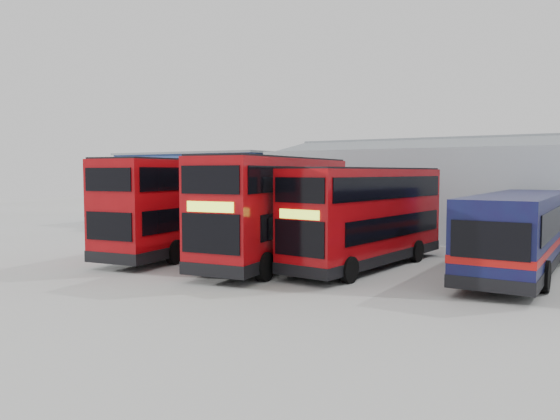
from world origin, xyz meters
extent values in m
plane|color=#A6A7A1|center=(0.00, 0.00, 0.00)|extent=(120.00, 120.00, 0.00)
cube|color=navy|center=(-14.00, 18.00, 2.50)|extent=(12.00, 8.00, 5.00)
cube|color=slate|center=(-14.00, 18.00, 5.05)|extent=(12.30, 8.30, 0.15)
cube|color=#5091E4|center=(-14.00, 13.90, 3.00)|extent=(3.96, 0.15, 1.40)
cube|color=#969DA4|center=(8.00, 20.00, 2.50)|extent=(30.00, 12.00, 5.00)
cube|color=slate|center=(8.00, 17.20, 5.25)|extent=(30.50, 6.33, 1.29)
cube|color=slate|center=(8.00, 22.80, 5.25)|extent=(30.50, 6.33, 1.29)
cube|color=#A0090E|center=(-5.54, 5.28, 2.30)|extent=(3.70, 10.40, 3.93)
cube|color=black|center=(-5.54, 5.28, 0.53)|extent=(3.74, 10.45, 0.44)
cube|color=black|center=(-4.27, 5.05, 1.84)|extent=(1.14, 8.56, 0.92)
cube|color=black|center=(-6.71, 4.74, 1.84)|extent=(1.14, 8.56, 0.92)
cube|color=black|center=(-4.32, 5.43, 3.49)|extent=(1.27, 9.52, 0.92)
cube|color=black|center=(-6.76, 5.12, 3.49)|extent=(1.27, 9.52, 0.92)
cube|color=black|center=(-6.19, 10.34, 1.74)|extent=(2.17, 0.33, 1.31)
cube|color=black|center=(-6.19, 10.34, 3.49)|extent=(2.17, 0.33, 0.92)
cube|color=#ADD02B|center=(-6.19, 10.35, 2.62)|extent=(1.74, 0.26, 0.34)
cube|color=black|center=(-4.89, 0.21, 1.74)|extent=(2.12, 0.32, 1.07)
cube|color=black|center=(-4.89, 0.21, 3.49)|extent=(2.12, 0.32, 0.87)
cube|color=black|center=(-5.54, 5.28, 4.28)|extent=(3.53, 10.24, 0.10)
cylinder|color=black|center=(-4.84, 8.94, 0.50)|extent=(0.44, 1.04, 1.01)
cylinder|color=black|center=(-7.15, 8.64, 0.50)|extent=(0.44, 1.04, 1.01)
cylinder|color=black|center=(-4.06, 2.88, 0.50)|extent=(0.44, 1.04, 1.01)
cylinder|color=black|center=(-6.37, 2.58, 0.50)|extent=(0.44, 1.04, 1.01)
cube|color=#A0090E|center=(-0.61, 5.28, 2.32)|extent=(3.57, 10.47, 3.96)
cube|color=black|center=(-0.61, 5.28, 0.54)|extent=(3.61, 10.51, 0.44)
cube|color=black|center=(-1.89, 5.53, 1.86)|extent=(1.02, 8.65, 0.93)
cube|color=black|center=(0.57, 5.81, 1.86)|extent=(1.02, 8.65, 0.93)
cube|color=black|center=(-1.85, 5.14, 3.52)|extent=(1.13, 9.62, 0.93)
cube|color=black|center=(0.62, 5.42, 3.52)|extent=(1.13, 9.62, 0.93)
cube|color=black|center=(-0.04, 0.16, 1.76)|extent=(2.19, 0.29, 1.32)
cube|color=black|center=(-0.04, 0.16, 3.52)|extent=(2.19, 0.29, 0.93)
cube|color=#ADD02B|center=(-0.04, 0.15, 2.64)|extent=(1.75, 0.23, 0.34)
cube|color=black|center=(-1.19, 10.40, 1.76)|extent=(2.14, 0.29, 1.07)
cube|color=black|center=(-1.19, 10.40, 3.52)|extent=(2.14, 0.29, 0.88)
cube|color=black|center=(-0.61, 5.28, 4.32)|extent=(3.41, 10.30, 0.10)
cylinder|color=black|center=(-1.38, 1.61, 0.51)|extent=(0.42, 1.04, 1.02)
cylinder|color=black|center=(0.95, 1.87, 0.51)|extent=(0.42, 1.04, 1.02)
cylinder|color=black|center=(-2.07, 7.72, 0.51)|extent=(0.42, 1.04, 1.02)
cylinder|color=black|center=(0.26, 7.98, 0.51)|extent=(0.42, 1.04, 1.02)
cube|color=#A0090E|center=(2.89, 6.40, 2.09)|extent=(3.21, 9.45, 3.57)
cube|color=black|center=(2.89, 6.40, 0.48)|extent=(3.25, 9.48, 0.40)
cube|color=black|center=(1.81, 6.88, 1.68)|extent=(0.91, 7.80, 0.84)
cube|color=black|center=(4.04, 6.63, 1.68)|extent=(0.91, 7.80, 0.84)
cube|color=black|center=(1.77, 6.53, 3.17)|extent=(1.01, 8.68, 0.84)
cube|color=black|center=(4.00, 6.28, 3.17)|extent=(1.01, 8.68, 0.84)
cube|color=black|center=(2.37, 1.78, 1.59)|extent=(1.98, 0.26, 1.19)
cube|color=black|center=(2.37, 1.78, 3.17)|extent=(1.98, 0.26, 0.84)
cube|color=#ADD02B|center=(2.37, 1.77, 2.38)|extent=(1.58, 0.21, 0.31)
cube|color=black|center=(3.40, 11.02, 1.59)|extent=(1.93, 0.26, 0.97)
cube|color=black|center=(3.40, 11.02, 3.17)|extent=(1.93, 0.26, 0.79)
cube|color=black|center=(2.89, 6.40, 3.90)|extent=(3.07, 9.30, 0.09)
cylinder|color=black|center=(1.48, 3.32, 0.46)|extent=(0.38, 0.94, 0.92)
cylinder|color=black|center=(3.58, 3.09, 0.46)|extent=(0.38, 0.94, 0.92)
cylinder|color=black|center=(2.09, 8.84, 0.46)|extent=(0.38, 0.94, 0.92)
cylinder|color=black|center=(4.19, 8.61, 0.46)|extent=(0.38, 0.94, 0.92)
cube|color=#0E153E|center=(8.24, 7.96, 1.65)|extent=(2.59, 10.89, 2.62)
cube|color=black|center=(8.24, 7.96, 0.52)|extent=(2.63, 10.93, 0.39)
cube|color=#A80E0C|center=(8.24, 7.96, 1.18)|extent=(2.62, 10.92, 0.25)
cube|color=black|center=(9.49, 7.65, 2.07)|extent=(0.15, 9.08, 0.94)
cube|color=black|center=(6.98, 7.67, 2.07)|extent=(0.15, 9.08, 0.94)
cube|color=black|center=(8.30, 13.41, 1.83)|extent=(2.22, 0.07, 1.28)
cube|color=black|center=(8.18, 2.51, 1.83)|extent=(2.17, 0.07, 1.09)
cylinder|color=black|center=(7.10, 11.82, 0.51)|extent=(0.33, 1.03, 1.03)
cylinder|color=black|center=(9.39, 4.88, 0.51)|extent=(0.33, 1.03, 1.03)
cylinder|color=black|center=(7.02, 4.91, 0.51)|extent=(0.33, 1.03, 1.03)
cube|color=silver|center=(-16.35, 13.16, 1.29)|extent=(2.28, 5.23, 1.95)
cube|color=black|center=(-16.23, 10.57, 1.59)|extent=(1.85, 0.13, 0.72)
cube|color=black|center=(-17.32, 11.47, 1.59)|extent=(0.09, 0.93, 0.62)
cube|color=black|center=(-15.23, 11.56, 1.59)|extent=(0.09, 0.93, 0.62)
cylinder|color=black|center=(-17.26, 11.37, 0.37)|extent=(0.28, 0.75, 0.74)
cylinder|color=black|center=(-15.28, 11.46, 0.37)|extent=(0.28, 0.75, 0.74)
cylinder|color=black|center=(-17.41, 14.86, 0.37)|extent=(0.28, 0.75, 0.74)
cylinder|color=black|center=(-15.44, 14.95, 0.37)|extent=(0.28, 0.75, 0.74)
camera|label=1|loc=(11.10, -13.76, 3.77)|focal=35.00mm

